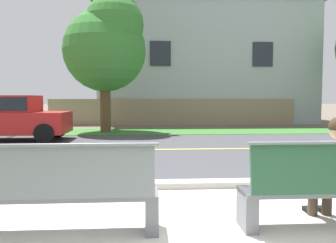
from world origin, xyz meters
TOP-DOWN VIEW (x-y plane):
  - ground_plane at (0.00, 8.00)m, footprint 140.00×140.00m
  - sidewalk_pavement at (0.00, 0.40)m, footprint 44.00×3.60m
  - curb_edge at (0.00, 2.35)m, footprint 44.00×0.30m
  - street_asphalt at (0.00, 6.50)m, footprint 52.00×8.00m
  - road_centre_line at (0.00, 6.50)m, footprint 48.00×0.14m
  - far_verge_grass at (0.00, 11.76)m, footprint 48.00×2.80m
  - bench_left at (-1.49, 0.46)m, footprint 2.07×0.48m
  - bench_right at (1.49, 0.46)m, footprint 2.07×0.48m
  - seated_person_white at (1.55, 0.63)m, footprint 0.52×0.68m
  - car_red_far at (-5.43, 8.90)m, footprint 4.30×1.86m
  - shade_tree_far_left at (-2.18, 11.51)m, footprint 3.44×3.44m
  - garden_wall at (0.87, 15.20)m, footprint 13.00×0.36m
  - house_across_street at (2.92, 18.40)m, footprint 13.15×6.91m

SIDE VIEW (x-z plane):
  - ground_plane at x=0.00m, z-range 0.00..0.00m
  - street_asphalt at x=0.00m, z-range 0.00..0.01m
  - sidewalk_pavement at x=0.00m, z-range 0.00..0.01m
  - far_verge_grass at x=0.00m, z-range 0.00..0.02m
  - road_centre_line at x=0.00m, z-range 0.01..0.01m
  - curb_edge at x=0.00m, z-range 0.00..0.11m
  - bench_left at x=-1.49m, z-range -0.04..0.97m
  - bench_right at x=1.49m, z-range -0.04..0.97m
  - seated_person_white at x=1.55m, z-range 0.05..1.30m
  - garden_wall at x=0.87m, z-range 0.00..1.40m
  - car_red_far at x=-5.43m, z-range 0.08..1.62m
  - shade_tree_far_left at x=-2.18m, z-range 0.85..6.52m
  - house_across_street at x=2.92m, z-range 0.05..7.51m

